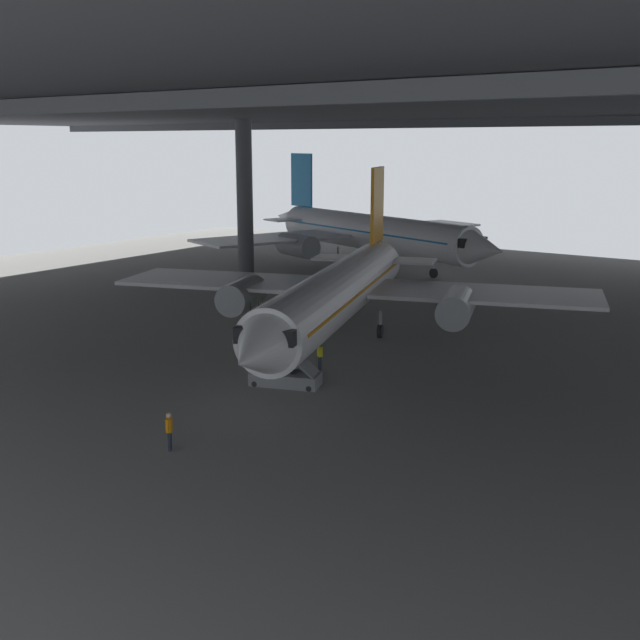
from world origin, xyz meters
TOP-DOWN VIEW (x-y plane):
  - ground_plane at (0.00, 0.00)m, footprint 110.00×110.00m
  - hangar_structure at (-0.05, 13.74)m, footprint 121.00×99.00m
  - airplane_main at (-2.23, 6.56)m, footprint 32.90×33.17m
  - boarding_stairs at (0.31, -2.58)m, footprint 4.29×2.63m
  - crew_worker_near_nose at (1.77, -12.44)m, footprint 0.38×0.48m
  - crew_worker_by_stairs at (0.28, 0.79)m, footprint 0.46×0.39m
  - airplane_distant at (-17.37, 35.44)m, footprint 35.07×34.86m
  - baggage_tug at (-8.23, 13.70)m, footprint 1.90×2.48m

SIDE VIEW (x-z plane):
  - ground_plane at x=0.00m, z-range 0.00..0.00m
  - baggage_tug at x=-8.23m, z-range 0.08..0.98m
  - boarding_stairs at x=0.31m, z-range -1.54..2.98m
  - crew_worker_by_stairs at x=0.28m, z-range 0.11..1.70m
  - crew_worker_near_nose at x=1.77m, z-range 0.12..1.79m
  - airplane_main at x=-2.23m, z-range -2.07..8.71m
  - airplane_distant at x=-17.37m, z-range -2.25..9.11m
  - hangar_structure at x=-0.05m, z-range 7.28..23.10m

